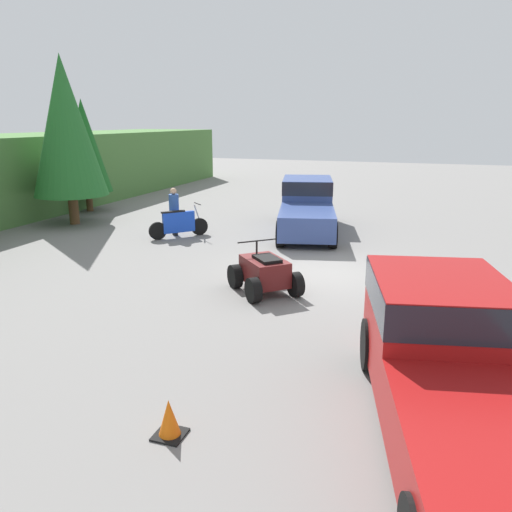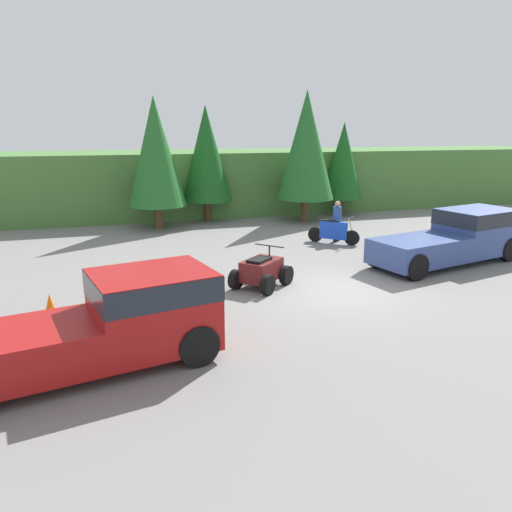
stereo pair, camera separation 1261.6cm
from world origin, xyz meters
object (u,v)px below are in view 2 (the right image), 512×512
Objects in this scene: traffic_cone at (50,304)px; pickup_truck_second at (458,235)px; dirt_bike at (334,232)px; rider_person at (337,220)px; pickup_truck_red at (110,320)px; quad_atv at (261,272)px.

pickup_truck_second is at bearing 5.66° from traffic_cone.
rider_person reaches higher than dirt_bike.
pickup_truck_second is 3.54× the size of rider_person.
pickup_truck_red is 3.28× the size of dirt_bike.
pickup_truck_red is 12.98m from dirt_bike.
rider_person reaches higher than quad_atv.
pickup_truck_red is at bearing -66.65° from traffic_cone.
pickup_truck_second is 11.43× the size of traffic_cone.
pickup_truck_second is at bearing -4.29° from rider_person.
dirt_bike is at bearing 3.19° from quad_atv.
dirt_bike is (9.30, 9.04, -0.50)m from pickup_truck_red.
rider_person is at bearing 90.40° from dirt_bike.
pickup_truck_red is 13.29m from pickup_truck_second.
quad_atv is 4.07× the size of traffic_cone.
pickup_truck_red reaches higher than rider_person.
pickup_truck_second is 2.81× the size of quad_atv.
pickup_truck_red is 3.96m from traffic_cone.
pickup_truck_second is 13.96m from traffic_cone.
quad_atv reaches higher than dirt_bike.
dirt_bike is 0.98× the size of rider_person.
rider_person is (-2.73, 4.43, -0.04)m from pickup_truck_second.
quad_atv is at bearing 5.72° from traffic_cone.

